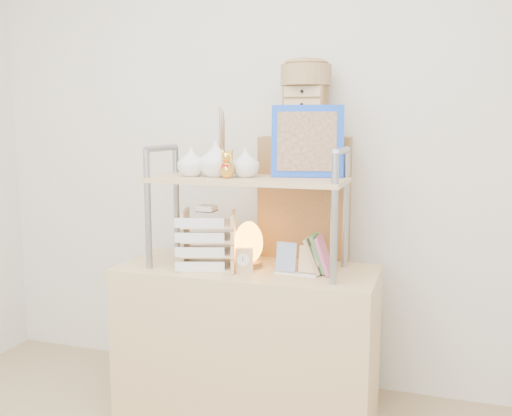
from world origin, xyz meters
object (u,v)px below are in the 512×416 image
Objects in this scene: letter_tray at (208,243)px; salt_lamp at (249,244)px; cabinet at (304,267)px; desk at (247,344)px.

letter_tray reaches higher than salt_lamp.
letter_tray is at bearing -135.66° from cabinet.
cabinet reaches higher than desk.
letter_tray is 0.19m from salt_lamp.
cabinet is 4.56× the size of letter_tray.
salt_lamp is (0.18, 0.07, -0.01)m from letter_tray.
salt_lamp reaches higher than desk.
desk is 4.06× the size of letter_tray.
cabinet is 0.59m from letter_tray.
letter_tray is (-0.36, -0.43, 0.19)m from cabinet.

